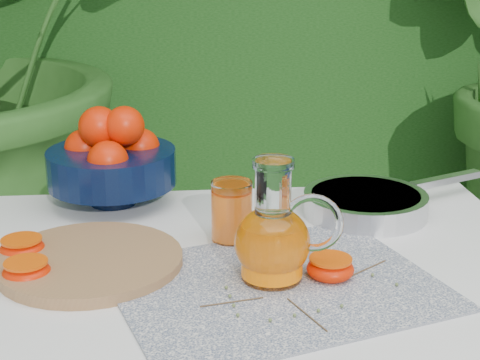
{
  "coord_description": "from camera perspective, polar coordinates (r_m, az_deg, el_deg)",
  "views": [
    {
      "loc": [
        -0.11,
        -1.06,
        1.25
      ],
      "look_at": [
        -0.01,
        0.04,
        0.88
      ],
      "focal_mm": 55.0,
      "sensor_mm": 36.0,
      "label": 1
    }
  ],
  "objects": [
    {
      "name": "white_table",
      "position": [
        1.24,
        0.09,
        -9.63
      ],
      "size": [
        1.0,
        0.7,
        0.75
      ],
      "color": "white",
      "rests_on": "ground"
    },
    {
      "name": "placemat",
      "position": [
        1.11,
        2.83,
        -8.19
      ],
      "size": [
        0.56,
        0.49,
        0.0
      ],
      "primitive_type": "cube",
      "rotation": [
        0.0,
        0.0,
        0.31
      ],
      "color": "#0B1C40",
      "rests_on": "white_table"
    },
    {
      "name": "cutting_board",
      "position": [
        1.2,
        -11.53,
        -6.2
      ],
      "size": [
        0.36,
        0.36,
        0.02
      ],
      "primitive_type": "cylinder",
      "rotation": [
        0.0,
        0.0,
        0.28
      ],
      "color": "#9C7746",
      "rests_on": "white_table"
    },
    {
      "name": "fruit_bowl",
      "position": [
        1.44,
        -9.93,
        1.62
      ],
      "size": [
        0.25,
        0.25,
        0.2
      ],
      "color": "black",
      "rests_on": "white_table"
    },
    {
      "name": "juice_pitcher",
      "position": [
        1.1,
        2.64,
        -4.57
      ],
      "size": [
        0.17,
        0.14,
        0.19
      ],
      "color": "white",
      "rests_on": "white_table"
    },
    {
      "name": "juice_tumbler",
      "position": [
        1.25,
        -0.65,
        -2.51
      ],
      "size": [
        0.08,
        0.08,
        0.1
      ],
      "color": "white",
      "rests_on": "white_table"
    },
    {
      "name": "saute_pan",
      "position": [
        1.4,
        9.81,
        -1.72
      ],
      "size": [
        0.42,
        0.31,
        0.04
      ],
      "color": "silver",
      "rests_on": "white_table"
    },
    {
      "name": "orange_halves",
      "position": [
        1.16,
        -8.95,
        -6.33
      ],
      "size": [
        0.56,
        0.2,
        0.04
      ],
      "color": "red",
      "rests_on": "white_table"
    },
    {
      "name": "thyme_sprigs",
      "position": [
        1.08,
        5.01,
        -8.76
      ],
      "size": [
        0.3,
        0.23,
        0.01
      ],
      "color": "brown",
      "rests_on": "white_table"
    }
  ]
}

